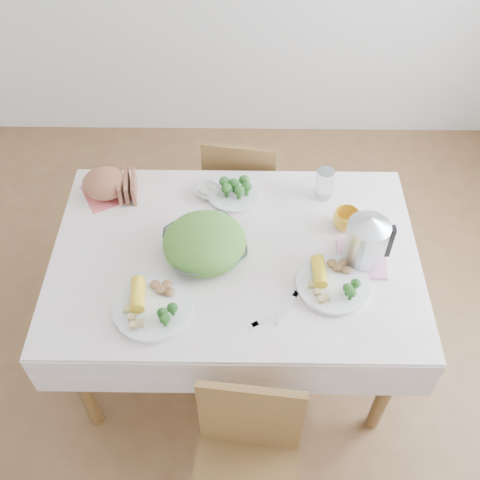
{
  "coord_description": "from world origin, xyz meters",
  "views": [
    {
      "loc": [
        0.04,
        -1.47,
        2.53
      ],
      "look_at": [
        0.02,
        0.02,
        0.82
      ],
      "focal_mm": 42.0,
      "sensor_mm": 36.0,
      "label": 1
    }
  ],
  "objects_px": {
    "dining_table": "(236,306)",
    "dinner_plate_right": "(333,285)",
    "dinner_plate_left": "(153,308)",
    "electric_kettle": "(366,240)",
    "chair_far": "(244,182)",
    "yellow_mug": "(346,220)",
    "salad_bowl": "(205,247)"
  },
  "relations": [
    {
      "from": "salad_bowl",
      "to": "dining_table",
      "type": "bearing_deg",
      "value": 1.48
    },
    {
      "from": "dining_table",
      "to": "dinner_plate_left",
      "type": "xyz_separation_m",
      "value": [
        -0.3,
        -0.28,
        0.4
      ]
    },
    {
      "from": "dinner_plate_left",
      "to": "dinner_plate_right",
      "type": "relative_size",
      "value": 1.05
    },
    {
      "from": "electric_kettle",
      "to": "dinner_plate_left",
      "type": "bearing_deg",
      "value": -140.12
    },
    {
      "from": "dinner_plate_left",
      "to": "electric_kettle",
      "type": "height_order",
      "value": "electric_kettle"
    },
    {
      "from": "dining_table",
      "to": "yellow_mug",
      "type": "xyz_separation_m",
      "value": [
        0.47,
        0.15,
        0.43
      ]
    },
    {
      "from": "dining_table",
      "to": "dinner_plate_left",
      "type": "distance_m",
      "value": 0.57
    },
    {
      "from": "dinner_plate_left",
      "to": "dining_table",
      "type": "bearing_deg",
      "value": 43.18
    },
    {
      "from": "chair_far",
      "to": "yellow_mug",
      "type": "height_order",
      "value": "chair_far"
    },
    {
      "from": "chair_far",
      "to": "electric_kettle",
      "type": "height_order",
      "value": "electric_kettle"
    },
    {
      "from": "salad_bowl",
      "to": "dinner_plate_right",
      "type": "distance_m",
      "value": 0.53
    },
    {
      "from": "salad_bowl",
      "to": "yellow_mug",
      "type": "relative_size",
      "value": 2.85
    },
    {
      "from": "dining_table",
      "to": "dinner_plate_right",
      "type": "height_order",
      "value": "dinner_plate_right"
    },
    {
      "from": "dining_table",
      "to": "dinner_plate_right",
      "type": "distance_m",
      "value": 0.58
    },
    {
      "from": "dining_table",
      "to": "dinner_plate_left",
      "type": "height_order",
      "value": "dinner_plate_left"
    },
    {
      "from": "dining_table",
      "to": "salad_bowl",
      "type": "distance_m",
      "value": 0.44
    },
    {
      "from": "chair_far",
      "to": "dinner_plate_left",
      "type": "height_order",
      "value": "chair_far"
    },
    {
      "from": "dining_table",
      "to": "electric_kettle",
      "type": "relative_size",
      "value": 6.04
    },
    {
      "from": "yellow_mug",
      "to": "electric_kettle",
      "type": "distance_m",
      "value": 0.2
    },
    {
      "from": "dining_table",
      "to": "dinner_plate_left",
      "type": "relative_size",
      "value": 4.62
    },
    {
      "from": "chair_far",
      "to": "dinner_plate_right",
      "type": "relative_size",
      "value": 2.91
    },
    {
      "from": "yellow_mug",
      "to": "electric_kettle",
      "type": "xyz_separation_m",
      "value": [
        0.05,
        -0.18,
        0.08
      ]
    },
    {
      "from": "chair_far",
      "to": "salad_bowl",
      "type": "relative_size",
      "value": 2.64
    },
    {
      "from": "salad_bowl",
      "to": "electric_kettle",
      "type": "bearing_deg",
      "value": -2.24
    },
    {
      "from": "dinner_plate_right",
      "to": "electric_kettle",
      "type": "relative_size",
      "value": 1.25
    },
    {
      "from": "salad_bowl",
      "to": "dinner_plate_left",
      "type": "bearing_deg",
      "value": -122.87
    },
    {
      "from": "salad_bowl",
      "to": "electric_kettle",
      "type": "height_order",
      "value": "electric_kettle"
    },
    {
      "from": "dinner_plate_right",
      "to": "electric_kettle",
      "type": "distance_m",
      "value": 0.22
    },
    {
      "from": "dining_table",
      "to": "dinner_plate_right",
      "type": "xyz_separation_m",
      "value": [
        0.38,
        -0.16,
        0.4
      ]
    },
    {
      "from": "dinner_plate_left",
      "to": "yellow_mug",
      "type": "distance_m",
      "value": 0.88
    },
    {
      "from": "dining_table",
      "to": "yellow_mug",
      "type": "distance_m",
      "value": 0.65
    },
    {
      "from": "chair_far",
      "to": "salad_bowl",
      "type": "bearing_deg",
      "value": 86.88
    }
  ]
}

